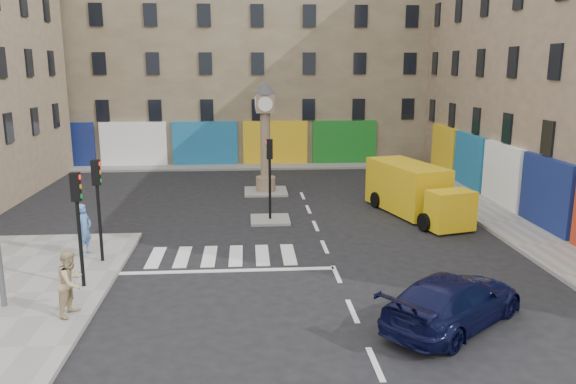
{
  "coord_description": "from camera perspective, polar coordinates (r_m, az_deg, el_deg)",
  "views": [
    {
      "loc": [
        -3.0,
        -17.11,
        7.04
      ],
      "look_at": [
        -1.37,
        5.19,
        2.0
      ],
      "focal_mm": 35.0,
      "sensor_mm": 36.0,
      "label": 1
    }
  ],
  "objects": [
    {
      "name": "traffic_light_left_near",
      "position": [
        18.63,
        -20.58,
        -1.84
      ],
      "size": [
        0.28,
        0.22,
        3.7
      ],
      "color": "black",
      "rests_on": "sidewalk_left"
    },
    {
      "name": "sidewalk_right",
      "position": [
        30.33,
        18.65,
        -1.25
      ],
      "size": [
        2.6,
        30.0,
        0.15
      ],
      "primitive_type": "cube",
      "color": "gray",
      "rests_on": "ground"
    },
    {
      "name": "building_far",
      "position": [
        45.14,
        -5.62,
        14.49
      ],
      "size": [
        32.0,
        10.0,
        17.0
      ],
      "primitive_type": "cube",
      "color": "#8D7C5E",
      "rests_on": "ground"
    },
    {
      "name": "pedestrian_blue",
      "position": [
        22.17,
        -19.99,
        -3.58
      ],
      "size": [
        0.67,
        0.82,
        1.94
      ],
      "primitive_type": "imported",
      "rotation": [
        0.0,
        0.0,
        1.24
      ],
      "color": "#517DBA",
      "rests_on": "sidewalk_left"
    },
    {
      "name": "pedestrian_tan",
      "position": [
        17.06,
        -21.18,
        -8.57
      ],
      "size": [
        0.94,
        1.08,
        1.9
      ],
      "primitive_type": "imported",
      "rotation": [
        0.0,
        0.0,
        1.3
      ],
      "color": "tan",
      "rests_on": "sidewalk_left"
    },
    {
      "name": "island_far",
      "position": [
        31.89,
        -2.28,
        0.05
      ],
      "size": [
        2.4,
        2.4,
        0.12
      ],
      "primitive_type": "cube",
      "color": "gray",
      "rests_on": "ground"
    },
    {
      "name": "clock_pillar",
      "position": [
        31.31,
        -2.33,
        6.29
      ],
      "size": [
        1.2,
        1.2,
        6.1
      ],
      "color": "#9A8265",
      "rests_on": "island_far"
    },
    {
      "name": "sidewalk_far",
      "position": [
        39.93,
        -5.55,
        2.59
      ],
      "size": [
        32.0,
        2.4,
        0.15
      ],
      "primitive_type": "cube",
      "color": "gray",
      "rests_on": "ground"
    },
    {
      "name": "traffic_light_island",
      "position": [
        25.52,
        -1.87,
        2.65
      ],
      "size": [
        0.28,
        0.22,
        3.7
      ],
      "color": "black",
      "rests_on": "island_near"
    },
    {
      "name": "ground",
      "position": [
        18.74,
        5.42,
        -9.42
      ],
      "size": [
        120.0,
        120.0,
        0.0
      ],
      "primitive_type": "plane",
      "color": "black",
      "rests_on": "ground"
    },
    {
      "name": "navy_sedan",
      "position": [
        16.37,
        16.47,
        -10.54
      ],
      "size": [
        5.14,
        4.72,
        1.45
      ],
      "primitive_type": "imported",
      "rotation": [
        0.0,
        0.0,
        2.25
      ],
      "color": "black",
      "rests_on": "ground"
    },
    {
      "name": "traffic_light_left_far",
      "position": [
        20.88,
        -18.78,
        -0.2
      ],
      "size": [
        0.28,
        0.22,
        3.7
      ],
      "color": "black",
      "rests_on": "sidewalk_left"
    },
    {
      "name": "yellow_van",
      "position": [
        27.51,
        12.67,
        0.13
      ],
      "size": [
        3.63,
        6.91,
        2.41
      ],
      "rotation": [
        0.0,
        0.0,
        0.26
      ],
      "color": "gold",
      "rests_on": "ground"
    },
    {
      "name": "island_near",
      "position": [
        26.08,
        -1.83,
        -2.83
      ],
      "size": [
        1.8,
        1.8,
        0.12
      ],
      "primitive_type": "cube",
      "color": "gray",
      "rests_on": "ground"
    }
  ]
}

